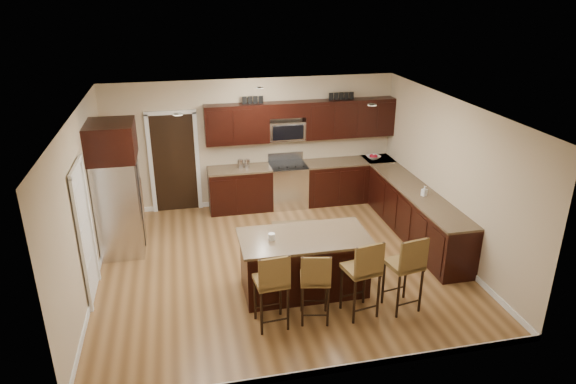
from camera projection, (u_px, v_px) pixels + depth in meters
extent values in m
plane|color=brown|center=(280.00, 264.00, 8.77)|extent=(6.00, 6.00, 0.00)
plane|color=silver|center=(279.00, 108.00, 7.76)|extent=(6.00, 6.00, 0.00)
plane|color=#C1AD8B|center=(253.00, 143.00, 10.75)|extent=(6.00, 0.00, 6.00)
plane|color=#C1AD8B|center=(83.00, 207.00, 7.67)|extent=(0.00, 5.50, 5.50)
plane|color=#C1AD8B|center=(449.00, 177.00, 8.86)|extent=(0.00, 5.50, 5.50)
cube|color=black|center=(240.00, 190.00, 10.76)|extent=(1.30, 0.60, 0.88)
cube|color=black|center=(348.00, 181.00, 11.23)|extent=(1.94, 0.60, 0.88)
cube|color=black|center=(416.00, 215.00, 9.57)|extent=(0.60, 3.35, 0.88)
cube|color=brown|center=(239.00, 169.00, 10.58)|extent=(1.30, 0.63, 0.04)
cube|color=brown|center=(349.00, 161.00, 11.05)|extent=(1.94, 0.63, 0.04)
cube|color=brown|center=(419.00, 192.00, 9.40)|extent=(0.63, 3.35, 0.04)
cube|color=black|center=(237.00, 124.00, 10.36)|extent=(1.30, 0.33, 0.80)
cube|color=black|center=(349.00, 118.00, 10.83)|extent=(1.94, 0.33, 0.80)
cube|color=black|center=(287.00, 109.00, 10.47)|extent=(0.76, 0.33, 0.30)
cube|color=silver|center=(288.00, 186.00, 10.96)|extent=(0.76, 0.64, 0.90)
cube|color=black|center=(288.00, 165.00, 10.78)|extent=(0.76, 0.60, 0.03)
cube|color=black|center=(291.00, 191.00, 10.68)|extent=(0.65, 0.01, 0.45)
cube|color=silver|center=(285.00, 156.00, 10.99)|extent=(0.76, 0.05, 0.18)
cube|color=silver|center=(286.00, 131.00, 10.66)|extent=(0.76, 0.31, 0.40)
cube|color=black|center=(174.00, 163.00, 10.54)|extent=(0.85, 0.03, 2.06)
cube|color=white|center=(85.00, 235.00, 7.53)|extent=(0.03, 0.80, 2.04)
cube|color=black|center=(304.00, 264.00, 7.89)|extent=(1.86, 0.94, 0.88)
cube|color=brown|center=(304.00, 238.00, 7.72)|extent=(1.97, 1.04, 0.04)
cube|color=black|center=(304.00, 286.00, 8.04)|extent=(1.78, 0.86, 0.09)
cube|color=brown|center=(271.00, 281.00, 6.96)|extent=(0.47, 0.47, 0.06)
cube|color=brown|center=(275.00, 274.00, 6.70)|extent=(0.44, 0.08, 0.46)
cylinder|color=black|center=(260.00, 313.00, 6.89)|extent=(0.04, 0.04, 0.67)
cylinder|color=black|center=(287.00, 310.00, 6.96)|extent=(0.04, 0.04, 0.67)
cylinder|color=black|center=(256.00, 298.00, 7.23)|extent=(0.04, 0.04, 0.67)
cylinder|color=black|center=(282.00, 295.00, 7.30)|extent=(0.04, 0.04, 0.67)
cube|color=brown|center=(315.00, 278.00, 7.10)|extent=(0.48, 0.48, 0.06)
cube|color=brown|center=(316.00, 272.00, 6.84)|extent=(0.41, 0.12, 0.44)
cylinder|color=black|center=(306.00, 308.00, 7.03)|extent=(0.03, 0.03, 0.63)
cylinder|color=black|center=(330.00, 305.00, 7.10)|extent=(0.03, 0.03, 0.63)
cylinder|color=black|center=(300.00, 294.00, 7.35)|extent=(0.03, 0.03, 0.63)
cylinder|color=black|center=(323.00, 291.00, 7.42)|extent=(0.03, 0.03, 0.63)
cube|color=brown|center=(361.00, 269.00, 7.20)|extent=(0.52, 0.52, 0.06)
cube|color=brown|center=(369.00, 261.00, 6.94)|extent=(0.45, 0.12, 0.48)
cylinder|color=black|center=(351.00, 301.00, 7.13)|extent=(0.04, 0.04, 0.69)
cylinder|color=black|center=(377.00, 298.00, 7.21)|extent=(0.04, 0.04, 0.69)
cylinder|color=black|center=(343.00, 286.00, 7.48)|extent=(0.04, 0.04, 0.69)
cylinder|color=black|center=(367.00, 283.00, 7.56)|extent=(0.04, 0.04, 0.69)
cube|color=silver|center=(120.00, 206.00, 8.91)|extent=(0.72, 0.86, 1.73)
cube|color=black|center=(141.00, 204.00, 8.98)|extent=(0.01, 0.02, 1.64)
cylinder|color=silver|center=(142.00, 201.00, 8.88)|extent=(0.02, 0.02, 0.77)
cylinder|color=silver|center=(142.00, 198.00, 9.02)|extent=(0.02, 0.02, 0.77)
cube|color=black|center=(111.00, 141.00, 8.47)|extent=(0.78, 0.92, 0.62)
cube|color=olive|center=(296.00, 227.00, 10.09)|extent=(0.98, 0.70, 0.01)
imported|color=silver|center=(373.00, 157.00, 11.14)|extent=(0.35, 0.35, 0.07)
imported|color=#B2B2B2|center=(424.00, 191.00, 9.17)|extent=(0.11, 0.11, 0.18)
cylinder|color=silver|center=(241.00, 164.00, 10.55)|extent=(0.12, 0.12, 0.19)
cylinder|color=silver|center=(247.00, 164.00, 10.57)|extent=(0.11, 0.11, 0.18)
cylinder|color=white|center=(272.00, 237.00, 7.59)|extent=(0.10, 0.10, 0.10)
cube|color=brown|center=(404.00, 264.00, 7.33)|extent=(0.52, 0.52, 0.06)
cube|color=brown|center=(414.00, 256.00, 7.07)|extent=(0.45, 0.12, 0.48)
cylinder|color=black|center=(395.00, 296.00, 7.26)|extent=(0.04, 0.04, 0.69)
cylinder|color=black|center=(420.00, 292.00, 7.34)|extent=(0.04, 0.04, 0.69)
cylinder|color=black|center=(384.00, 281.00, 7.61)|extent=(0.04, 0.04, 0.69)
cylinder|color=black|center=(408.00, 278.00, 7.69)|extent=(0.04, 0.04, 0.69)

